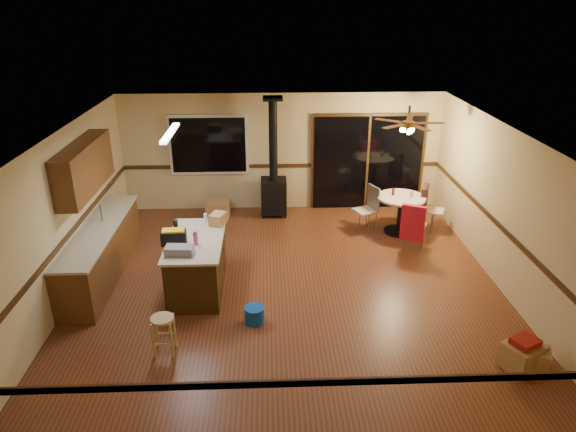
{
  "coord_description": "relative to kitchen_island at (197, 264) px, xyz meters",
  "views": [
    {
      "loc": [
        -0.31,
        -7.44,
        4.49
      ],
      "look_at": [
        0.0,
        0.3,
        1.15
      ],
      "focal_mm": 32.0,
      "sensor_mm": 36.0,
      "label": 1
    }
  ],
  "objects": [
    {
      "name": "floor",
      "position": [
        1.5,
        0.0,
        -0.45
      ],
      "size": [
        7.0,
        7.0,
        0.0
      ],
      "primitive_type": "plane",
      "color": "brown",
      "rests_on": "ground"
    },
    {
      "name": "ceiling",
      "position": [
        1.5,
        0.0,
        2.15
      ],
      "size": [
        7.0,
        7.0,
        0.0
      ],
      "primitive_type": "plane",
      "rotation": [
        3.14,
        0.0,
        0.0
      ],
      "color": "silver",
      "rests_on": "ground"
    },
    {
      "name": "wall_back",
      "position": [
        1.5,
        3.5,
        0.85
      ],
      "size": [
        7.0,
        0.0,
        7.0
      ],
      "primitive_type": "plane",
      "rotation": [
        1.57,
        0.0,
        0.0
      ],
      "color": "#CBB880",
      "rests_on": "ground"
    },
    {
      "name": "wall_front",
      "position": [
        1.5,
        -3.5,
        0.85
      ],
      "size": [
        7.0,
        0.0,
        7.0
      ],
      "primitive_type": "plane",
      "rotation": [
        -1.57,
        0.0,
        0.0
      ],
      "color": "#CBB880",
      "rests_on": "ground"
    },
    {
      "name": "wall_left",
      "position": [
        -2.0,
        0.0,
        0.85
      ],
      "size": [
        0.0,
        7.0,
        7.0
      ],
      "primitive_type": "plane",
      "rotation": [
        1.57,
        0.0,
        1.57
      ],
      "color": "#CBB880",
      "rests_on": "ground"
    },
    {
      "name": "wall_right",
      "position": [
        5.0,
        0.0,
        0.85
      ],
      "size": [
        0.0,
        7.0,
        7.0
      ],
      "primitive_type": "plane",
      "rotation": [
        1.57,
        0.0,
        -1.57
      ],
      "color": "#CBB880",
      "rests_on": "ground"
    },
    {
      "name": "chair_rail",
      "position": [
        1.5,
        0.0,
        0.55
      ],
      "size": [
        7.0,
        7.0,
        0.08
      ],
      "primitive_type": null,
      "color": "#39230E",
      "rests_on": "ground"
    },
    {
      "name": "window",
      "position": [
        -0.1,
        3.45,
        1.05
      ],
      "size": [
        1.72,
        0.1,
        1.32
      ],
      "primitive_type": "cube",
      "color": "black",
      "rests_on": "ground"
    },
    {
      "name": "sliding_door",
      "position": [
        3.4,
        3.45,
        0.6
      ],
      "size": [
        2.52,
        0.1,
        2.1
      ],
      "primitive_type": "cube",
      "color": "black",
      "rests_on": "ground"
    },
    {
      "name": "lower_cabinets",
      "position": [
        -1.7,
        0.5,
        -0.02
      ],
      "size": [
        0.6,
        3.0,
        0.86
      ],
      "primitive_type": "cube",
      "color": "brown",
      "rests_on": "ground"
    },
    {
      "name": "countertop",
      "position": [
        -1.7,
        0.5,
        0.43
      ],
      "size": [
        0.64,
        3.04,
        0.04
      ],
      "primitive_type": "cube",
      "color": "#BFB294",
      "rests_on": "lower_cabinets"
    },
    {
      "name": "upper_cabinets",
      "position": [
        -1.83,
        0.7,
        1.45
      ],
      "size": [
        0.35,
        2.0,
        0.8
      ],
      "primitive_type": "cube",
      "color": "brown",
      "rests_on": "ground"
    },
    {
      "name": "kitchen_island",
      "position": [
        0.0,
        0.0,
        0.0
      ],
      "size": [
        0.88,
        1.68,
        0.9
      ],
      "color": "#36220D",
      "rests_on": "ground"
    },
    {
      "name": "wood_stove",
      "position": [
        1.3,
        3.05,
        0.28
      ],
      "size": [
        0.55,
        0.5,
        2.52
      ],
      "color": "black",
      "rests_on": "ground"
    },
    {
      "name": "ceiling_fan",
      "position": [
        3.85,
        2.04,
        1.76
      ],
      "size": [
        0.24,
        0.24,
        0.55
      ],
      "color": "brown",
      "rests_on": "ceiling"
    },
    {
      "name": "fluorescent_strip",
      "position": [
        -0.3,
        0.3,
        2.11
      ],
      "size": [
        0.1,
        1.2,
        0.04
      ],
      "primitive_type": "cube",
      "color": "white",
      "rests_on": "ceiling"
    },
    {
      "name": "toolbox_grey",
      "position": [
        -0.17,
        -0.51,
        0.51
      ],
      "size": [
        0.43,
        0.26,
        0.13
      ],
      "primitive_type": "cube",
      "rotation": [
        0.0,
        0.0,
        -0.06
      ],
      "color": "slate",
      "rests_on": "kitchen_island"
    },
    {
      "name": "toolbox_black",
      "position": [
        -0.31,
        -0.14,
        0.55
      ],
      "size": [
        0.4,
        0.23,
        0.22
      ],
      "primitive_type": "cube",
      "rotation": [
        0.0,
        0.0,
        0.07
      ],
      "color": "black",
      "rests_on": "kitchen_island"
    },
    {
      "name": "toolbox_yellow_lid",
      "position": [
        -0.31,
        -0.14,
        0.68
      ],
      "size": [
        0.36,
        0.21,
        0.03
      ],
      "primitive_type": "cube",
      "rotation": [
        0.0,
        0.0,
        0.07
      ],
      "color": "gold",
      "rests_on": "toolbox_black"
    },
    {
      "name": "box_on_island",
      "position": [
        0.32,
        0.57,
        0.55
      ],
      "size": [
        0.31,
        0.35,
        0.2
      ],
      "primitive_type": "cube",
      "rotation": [
        0.0,
        0.0,
        -0.35
      ],
      "color": "#A17647",
      "rests_on": "kitchen_island"
    },
    {
      "name": "bottle_dark",
      "position": [
        -0.32,
        0.17,
        0.58
      ],
      "size": [
        0.1,
        0.1,
        0.27
      ],
      "primitive_type": "cylinder",
      "rotation": [
        0.0,
        0.0,
        0.37
      ],
      "color": "black",
      "rests_on": "kitchen_island"
    },
    {
      "name": "bottle_pink",
      "position": [
        0.03,
        -0.18,
        0.56
      ],
      "size": [
        0.09,
        0.09,
        0.22
      ],
      "primitive_type": "cylinder",
      "rotation": [
        0.0,
        0.0,
        0.25
      ],
      "color": "#D84C8C",
      "rests_on": "kitchen_island"
    },
    {
      "name": "bottle_white",
      "position": [
        0.1,
        0.66,
        0.53
      ],
      "size": [
        0.06,
        0.06,
        0.16
      ],
      "primitive_type": "cylinder",
      "rotation": [
        0.0,
        0.0,
        -0.1
      ],
      "color": "white",
      "rests_on": "kitchen_island"
    },
    {
      "name": "bar_stool",
      "position": [
        -0.25,
        -1.67,
        -0.17
      ],
      "size": [
        0.36,
        0.36,
        0.56
      ],
      "primitive_type": "cylinder",
      "rotation": [
        0.0,
        0.0,
        0.2
      ],
      "color": "tan",
      "rests_on": "floor"
    },
    {
      "name": "blue_bucket",
      "position": [
        0.95,
        -1.01,
        -0.33
      ],
      "size": [
        0.38,
        0.38,
        0.25
      ],
      "primitive_type": "cylinder",
      "rotation": [
        0.0,
        0.0,
        0.36
      ],
      "color": "#0C4AAA",
      "rests_on": "floor"
    },
    {
      "name": "dining_table",
      "position": [
        3.85,
        2.04,
        0.08
      ],
      "size": [
        0.96,
        0.96,
        0.78
      ],
      "color": "black",
      "rests_on": "ground"
    },
    {
      "name": "glass_red",
      "position": [
        3.7,
        2.14,
        0.4
      ],
      "size": [
        0.07,
        0.07,
        0.15
      ],
      "primitive_type": "cylinder",
      "rotation": [
        0.0,
        0.0,
        0.4
      ],
      "color": "#590C14",
      "rests_on": "dining_table"
    },
    {
      "name": "glass_cream",
      "position": [
        4.03,
        1.99,
        0.4
      ],
      "size": [
        0.08,
        0.08,
        0.15
      ],
      "primitive_type": "cylinder",
      "rotation": [
        0.0,
        0.0,
        -0.29
      ],
      "color": "beige",
      "rests_on": "dining_table"
    },
    {
      "name": "chair_left",
      "position": [
        3.24,
        2.18,
        0.14
      ],
      "size": [
        0.53,
        0.53,
        0.51
      ],
      "color": "tan",
      "rests_on": "ground"
    },
    {
      "name": "chair_near",
      "position": [
        3.87,
        1.18,
        0.14
      ],
      "size": [
        0.58,
        0.6,
        0.7
      ],
      "color": "tan",
      "rests_on": "ground"
    },
    {
      "name": "chair_right",
      "position": [
        4.38,
        2.16,
        0.14
      ],
      "size": [
        0.59,
        0.57,
        0.7
      ],
      "color": "tan",
      "rests_on": "ground"
    },
    {
      "name": "box_under_window",
      "position": [
        0.08,
        2.96,
        -0.26
      ],
      "size": [
        0.51,
        0.42,
        0.39
      ],
      "primitive_type": "cube",
      "rotation": [
        0.0,
        0.0,
        -0.06
      ],
      "color": "#A17647",
      "rests_on": "floor"
    },
    {
      "name": "box_corner_a",
      "position": [
        4.45,
        -2.16,
        -0.27
      ],
      "size": [
        0.6,
        0.57,
        0.36
      ],
      "primitive_type": "cube",
      "rotation": [
        0.0,
        0.0,
        0.47
      ],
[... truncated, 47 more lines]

